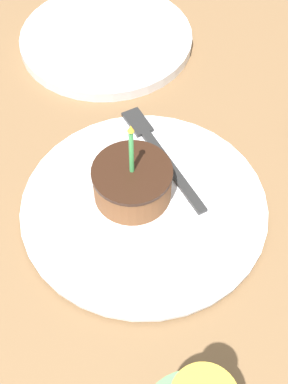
{
  "coord_description": "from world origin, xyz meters",
  "views": [
    {
      "loc": [
        0.2,
        0.29,
        0.51
      ],
      "look_at": [
        0.02,
        -0.03,
        0.03
      ],
      "focal_mm": 50.0,
      "sensor_mm": 36.0,
      "label": 1
    }
  ],
  "objects": [
    {
      "name": "plate",
      "position": [
        0.02,
        -0.03,
        0.01
      ],
      "size": [
        0.29,
        0.29,
        0.01
      ],
      "color": "silver",
      "rests_on": "ground_plane"
    },
    {
      "name": "cake_slice",
      "position": [
        0.03,
        -0.05,
        0.03
      ],
      "size": [
        0.09,
        0.09,
        0.11
      ],
      "color": "brown",
      "rests_on": "plate"
    },
    {
      "name": "fork",
      "position": [
        -0.03,
        -0.09,
        0.01
      ],
      "size": [
        0.02,
        0.18,
        0.0
      ],
      "color": "#262626",
      "rests_on": "plate"
    },
    {
      "name": "ground_plane",
      "position": [
        0.0,
        0.0,
        -0.02
      ],
      "size": [
        2.4,
        2.4,
        0.04
      ],
      "color": "brown",
      "rests_on": "ground"
    },
    {
      "name": "side_plate",
      "position": [
        -0.08,
        -0.32,
        0.01
      ],
      "size": [
        0.26,
        0.26,
        0.02
      ],
      "color": "silver",
      "rests_on": "ground_plane"
    }
  ]
}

